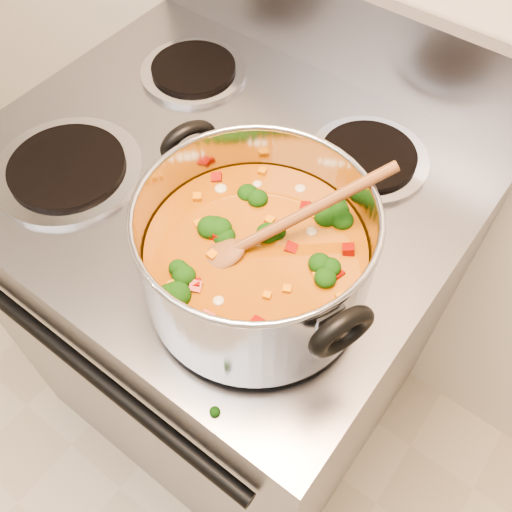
# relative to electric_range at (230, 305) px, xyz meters

# --- Properties ---
(electric_range) EXTENTS (0.78, 0.71, 1.08)m
(electric_range) POSITION_rel_electric_range_xyz_m (0.00, 0.00, 0.00)
(electric_range) COLOR gray
(electric_range) RESTS_ON ground
(stockpot) EXTENTS (0.35, 0.29, 0.17)m
(stockpot) POSITION_rel_electric_range_xyz_m (0.19, -0.16, 0.54)
(stockpot) COLOR #A9A9B1
(stockpot) RESTS_ON electric_range
(wooden_spoon) EXTENTS (0.16, 0.23, 0.11)m
(wooden_spoon) POSITION_rel_electric_range_xyz_m (0.20, -0.15, 0.58)
(wooden_spoon) COLOR brown
(wooden_spoon) RESTS_ON stockpot
(cooktop_crumbs) EXTENTS (0.10, 0.40, 0.01)m
(cooktop_crumbs) POSITION_rel_electric_range_xyz_m (0.23, -0.11, 0.46)
(cooktop_crumbs) COLOR black
(cooktop_crumbs) RESTS_ON electric_range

